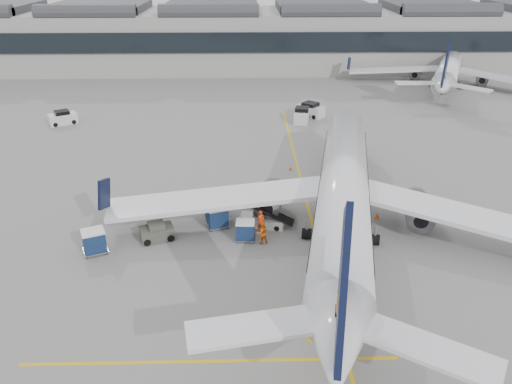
{
  "coord_description": "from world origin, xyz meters",
  "views": [
    {
      "loc": [
        4.13,
        -31.84,
        21.47
      ],
      "look_at": [
        5.03,
        4.29,
        4.0
      ],
      "focal_mm": 35.0,
      "sensor_mm": 36.0,
      "label": 1
    }
  ],
  "objects_px": {
    "belt_loader": "(261,219)",
    "baggage_cart_a": "(217,216)",
    "ramp_agent_b": "(262,233)",
    "pushback_tug": "(157,232)",
    "ramp_agent_a": "(261,221)",
    "airliner_main": "(343,194)"
  },
  "relations": [
    {
      "from": "belt_loader",
      "to": "baggage_cart_a",
      "type": "height_order",
      "value": "belt_loader"
    },
    {
      "from": "ramp_agent_b",
      "to": "pushback_tug",
      "type": "bearing_deg",
      "value": -26.87
    },
    {
      "from": "baggage_cart_a",
      "to": "pushback_tug",
      "type": "distance_m",
      "value": 5.25
    },
    {
      "from": "belt_loader",
      "to": "ramp_agent_b",
      "type": "bearing_deg",
      "value": -76.02
    },
    {
      "from": "belt_loader",
      "to": "ramp_agent_a",
      "type": "xyz_separation_m",
      "value": [
        -0.0,
        -1.01,
        0.38
      ]
    },
    {
      "from": "belt_loader",
      "to": "baggage_cart_a",
      "type": "relative_size",
      "value": 2.28
    },
    {
      "from": "pushback_tug",
      "to": "baggage_cart_a",
      "type": "bearing_deg",
      "value": 1.75
    },
    {
      "from": "baggage_cart_a",
      "to": "ramp_agent_b",
      "type": "xyz_separation_m",
      "value": [
        3.74,
        -2.77,
        -0.03
      ]
    },
    {
      "from": "ramp_agent_b",
      "to": "pushback_tug",
      "type": "height_order",
      "value": "ramp_agent_b"
    },
    {
      "from": "pushback_tug",
      "to": "airliner_main",
      "type": "bearing_deg",
      "value": -15.14
    },
    {
      "from": "airliner_main",
      "to": "pushback_tug",
      "type": "relative_size",
      "value": 14.12
    },
    {
      "from": "belt_loader",
      "to": "ramp_agent_b",
      "type": "distance_m",
      "value": 3.07
    },
    {
      "from": "airliner_main",
      "to": "pushback_tug",
      "type": "height_order",
      "value": "airliner_main"
    },
    {
      "from": "belt_loader",
      "to": "ramp_agent_a",
      "type": "distance_m",
      "value": 1.08
    },
    {
      "from": "airliner_main",
      "to": "belt_loader",
      "type": "distance_m",
      "value": 7.45
    },
    {
      "from": "belt_loader",
      "to": "pushback_tug",
      "type": "relative_size",
      "value": 1.62
    },
    {
      "from": "ramp_agent_a",
      "to": "belt_loader",
      "type": "bearing_deg",
      "value": 48.74
    },
    {
      "from": "belt_loader",
      "to": "ramp_agent_a",
      "type": "relative_size",
      "value": 2.61
    },
    {
      "from": "airliner_main",
      "to": "belt_loader",
      "type": "xyz_separation_m",
      "value": [
        -6.82,
        0.95,
        -2.83
      ]
    },
    {
      "from": "baggage_cart_a",
      "to": "pushback_tug",
      "type": "bearing_deg",
      "value": -176.33
    },
    {
      "from": "baggage_cart_a",
      "to": "ramp_agent_a",
      "type": "relative_size",
      "value": 1.14
    },
    {
      "from": "baggage_cart_a",
      "to": "ramp_agent_a",
      "type": "distance_m",
      "value": 3.8
    }
  ]
}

